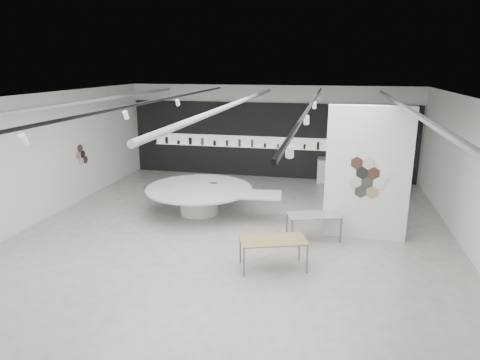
% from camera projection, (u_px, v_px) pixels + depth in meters
% --- Properties ---
extents(room, '(12.02, 14.02, 3.82)m').
position_uv_depth(room, '(227.00, 165.00, 11.12)').
color(room, '#ABAAA1').
rests_on(room, ground).
extents(back_wall_display, '(11.80, 0.27, 3.10)m').
position_uv_depth(back_wall_display, '(268.00, 141.00, 17.80)').
color(back_wall_display, black).
rests_on(back_wall_display, ground).
extents(partition_column, '(2.20, 0.38, 3.60)m').
position_uv_depth(partition_column, '(367.00, 174.00, 11.40)').
color(partition_column, white).
rests_on(partition_column, ground).
extents(display_island, '(4.52, 3.66, 0.86)m').
position_uv_depth(display_island, '(201.00, 197.00, 13.56)').
color(display_island, white).
rests_on(display_island, ground).
extents(sample_table_wood, '(1.69, 1.22, 0.71)m').
position_uv_depth(sample_table_wood, '(273.00, 242.00, 9.86)').
color(sample_table_wood, '#937B4C').
rests_on(sample_table_wood, ground).
extents(sample_table_stone, '(1.55, 1.12, 0.72)m').
position_uv_depth(sample_table_stone, '(314.00, 217.00, 11.48)').
color(sample_table_stone, gray).
rests_on(sample_table_stone, ground).
extents(kitchen_counter, '(1.74, 0.73, 1.35)m').
position_uv_depth(kitchen_counter, '(339.00, 171.00, 17.09)').
color(kitchen_counter, white).
rests_on(kitchen_counter, ground).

